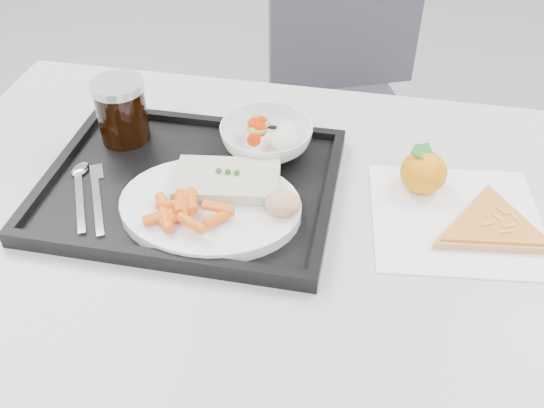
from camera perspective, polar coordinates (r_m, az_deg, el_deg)
The scene contains 14 objects.
table at distance 0.95m, azimuth 0.91°, elevation -4.73°, with size 1.20×0.80×0.75m.
chair at distance 1.67m, azimuth 6.25°, elevation 11.22°, with size 0.55×0.56×0.93m.
tray at distance 0.96m, azimuth -7.67°, elevation 1.71°, with size 0.45×0.35×0.03m.
dinner_plate at distance 0.90m, azimuth -5.82°, elevation -0.23°, with size 0.27×0.27×0.02m.
fish_fillet at distance 0.91m, azimuth -4.23°, elevation 2.24°, with size 0.17×0.11×0.03m.
bread_roll at distance 0.86m, azimuth 1.02°, elevation 0.08°, with size 0.05×0.05×0.03m.
salad_bowl at distance 1.00m, azimuth -0.53°, elevation 6.25°, with size 0.15×0.15×0.05m.
cola_glass at distance 1.05m, azimuth -13.98°, elevation 8.61°, with size 0.09×0.09×0.11m.
cutlery at distance 0.98m, azimuth -17.06°, elevation 1.46°, with size 0.12×0.16×0.01m.
napkin at distance 0.95m, azimuth 16.96°, elevation -1.31°, with size 0.28×0.27×0.00m.
tangerine at distance 0.96m, azimuth 14.08°, elevation 2.92°, with size 0.08×0.08×0.07m.
pizza_slice at distance 0.94m, azimuth 20.03°, elevation -1.96°, with size 0.29×0.29×0.02m.
carrot_pile at distance 0.86m, azimuth -8.30°, elevation -0.57°, with size 0.13×0.09×0.02m.
salad_contents at distance 1.00m, azimuth 0.15°, elevation 6.64°, with size 0.09×0.08×0.03m.
Camera 1 is at (0.11, -0.35, 1.36)m, focal length 40.00 mm.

